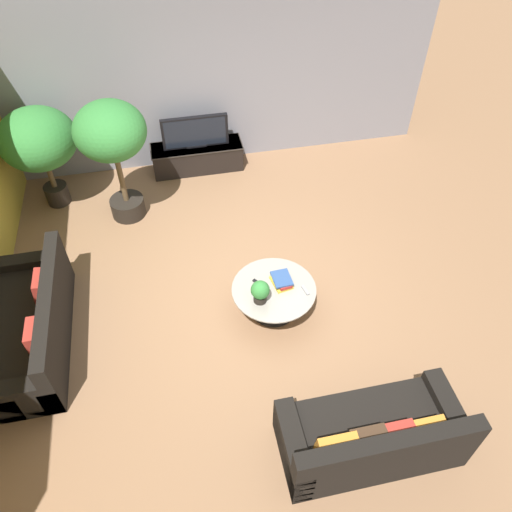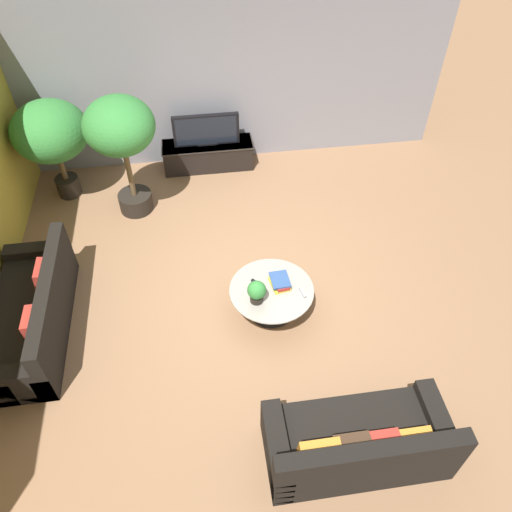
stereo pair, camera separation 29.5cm
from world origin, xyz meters
name	(u,v)px [view 1 (the left image)]	position (x,y,z in m)	size (l,w,h in m)	color
ground_plane	(249,292)	(0.00, 0.00, 0.00)	(24.00, 24.00, 0.00)	#8C6647
back_wall_stone	(207,76)	(0.00, 3.26, 1.50)	(7.40, 0.12, 3.00)	gray
media_console	(197,157)	(-0.30, 2.94, 0.24)	(1.54, 0.50, 0.46)	black
television	(195,132)	(-0.30, 2.94, 0.72)	(1.09, 0.13, 0.54)	black
coffee_table	(274,295)	(0.26, -0.36, 0.30)	(1.06, 1.06, 0.42)	black
couch_by_wall	(33,327)	(-2.68, -0.24, 0.28)	(0.84, 2.10, 0.84)	black
couch_near_entry	(372,437)	(0.80, -2.36, 0.29)	(1.83, 0.84, 0.84)	black
potted_palm_tall	(38,141)	(-2.61, 2.50, 1.13)	(1.13, 1.13, 1.61)	black
potted_palm_corner	(112,139)	(-1.52, 1.96, 1.37)	(1.00, 1.00, 1.90)	black
potted_plant_tabletop	(260,291)	(0.05, -0.51, 0.59)	(0.23, 0.23, 0.31)	black
book_stack	(282,281)	(0.37, -0.29, 0.47)	(0.26, 0.32, 0.10)	gold
remote_black	(258,283)	(0.08, -0.23, 0.43)	(0.04, 0.16, 0.02)	black
remote_silver	(305,290)	(0.63, -0.47, 0.43)	(0.04, 0.16, 0.02)	gray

